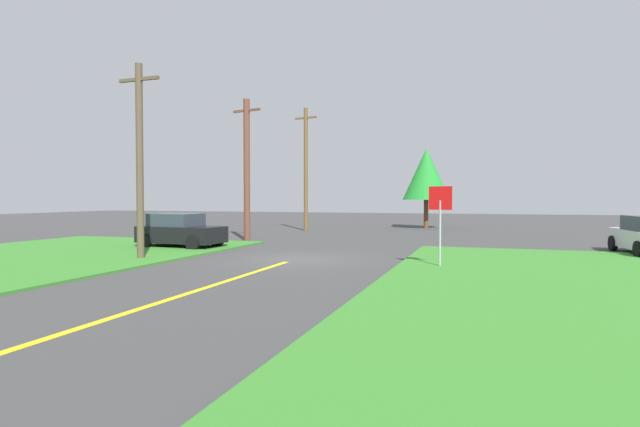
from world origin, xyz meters
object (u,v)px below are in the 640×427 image
(stop_sign, at_px, (440,210))
(parked_car_near_building, at_px, (180,231))
(utility_pole_near, at_px, (140,158))
(oak_tree_left, at_px, (426,174))
(utility_pole_mid, at_px, (247,169))
(utility_pole_far, at_px, (306,168))

(stop_sign, distance_m, parked_car_near_building, 12.78)
(stop_sign, relative_size, utility_pole_near, 0.37)
(parked_car_near_building, relative_size, oak_tree_left, 0.66)
(stop_sign, bearing_deg, utility_pole_mid, -23.52)
(parked_car_near_building, distance_m, utility_pole_far, 14.34)
(stop_sign, height_order, parked_car_near_building, stop_sign)
(utility_pole_mid, bearing_deg, parked_car_near_building, -104.41)
(parked_car_near_building, xyz_separation_m, utility_pole_far, (1.35, 13.78, 3.73))
(parked_car_near_building, bearing_deg, utility_pole_far, 88.82)
(oak_tree_left, bearing_deg, stop_sign, -82.41)
(stop_sign, height_order, utility_pole_near, utility_pole_near)
(utility_pole_mid, bearing_deg, utility_pole_far, 89.02)
(parked_car_near_building, relative_size, utility_pole_mid, 0.53)
(stop_sign, distance_m, utility_pole_mid, 13.79)
(parked_car_near_building, bearing_deg, stop_sign, -10.49)
(stop_sign, height_order, utility_pole_mid, utility_pole_mid)
(utility_pole_mid, xyz_separation_m, oak_tree_left, (8.08, 14.77, 0.22))
(stop_sign, xyz_separation_m, utility_pole_far, (-10.95, 17.05, 2.59))
(oak_tree_left, bearing_deg, parked_car_near_building, -115.54)
(utility_pole_far, relative_size, oak_tree_left, 1.42)
(stop_sign, distance_m, utility_pole_far, 20.43)
(utility_pole_mid, height_order, oak_tree_left, utility_pole_mid)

